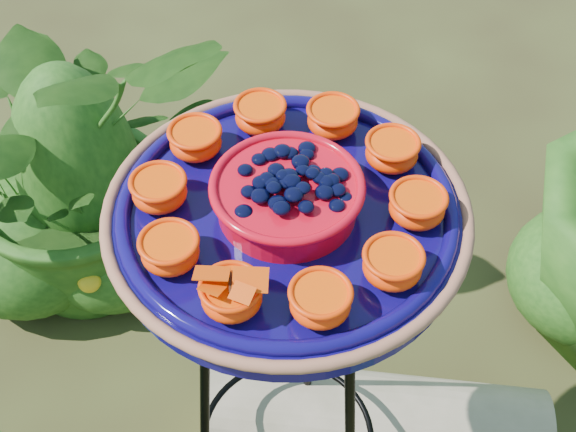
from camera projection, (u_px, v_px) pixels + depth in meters
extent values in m
torus|color=black|center=(287.00, 236.00, 1.03)|extent=(0.27, 0.27, 0.02)
cylinder|color=black|center=(307.00, 332.00, 1.45)|extent=(0.02, 0.09, 0.87)
cylinder|color=black|center=(205.00, 421.00, 1.33)|extent=(0.08, 0.05, 0.87)
cylinder|color=#0D0650|center=(287.00, 220.00, 1.01)|extent=(0.47, 0.47, 0.04)
torus|color=#986044|center=(287.00, 211.00, 1.00)|extent=(0.46, 0.46, 0.02)
torus|color=#0D0650|center=(287.00, 209.00, 1.00)|extent=(0.43, 0.43, 0.02)
cylinder|color=red|center=(287.00, 198.00, 0.98)|extent=(0.18, 0.18, 0.04)
torus|color=red|center=(287.00, 186.00, 0.96)|extent=(0.19, 0.19, 0.01)
ellipsoid|color=black|center=(287.00, 182.00, 0.96)|extent=(0.15, 0.15, 0.03)
ellipsoid|color=#FF3C02|center=(417.00, 208.00, 0.98)|extent=(0.07, 0.07, 0.03)
cylinder|color=#FF5B05|center=(419.00, 199.00, 0.96)|extent=(0.06, 0.06, 0.01)
ellipsoid|color=#FF3C02|center=(392.00, 154.00, 1.04)|extent=(0.07, 0.07, 0.03)
cylinder|color=#FF5B05|center=(393.00, 144.00, 1.03)|extent=(0.06, 0.06, 0.01)
ellipsoid|color=#FF3C02|center=(333.00, 121.00, 1.08)|extent=(0.07, 0.07, 0.03)
cylinder|color=#FF5B05|center=(333.00, 111.00, 1.07)|extent=(0.06, 0.06, 0.01)
ellipsoid|color=#FF3C02|center=(260.00, 117.00, 1.09)|extent=(0.07, 0.07, 0.03)
cylinder|color=#FF5B05|center=(260.00, 107.00, 1.07)|extent=(0.06, 0.06, 0.01)
ellipsoid|color=#FF3C02|center=(196.00, 143.00, 1.05)|extent=(0.07, 0.07, 0.03)
cylinder|color=#FF5B05|center=(195.00, 133.00, 1.04)|extent=(0.06, 0.06, 0.01)
ellipsoid|color=#FF3C02|center=(160.00, 193.00, 0.99)|extent=(0.07, 0.07, 0.03)
cylinder|color=#FF5B05|center=(158.00, 183.00, 0.98)|extent=(0.06, 0.06, 0.01)
ellipsoid|color=#FF3C02|center=(170.00, 252.00, 0.93)|extent=(0.07, 0.07, 0.03)
cylinder|color=#FF5B05|center=(169.00, 243.00, 0.92)|extent=(0.06, 0.06, 0.01)
ellipsoid|color=#FF3C02|center=(232.00, 297.00, 0.89)|extent=(0.07, 0.07, 0.03)
cylinder|color=#FF5B05|center=(231.00, 288.00, 0.87)|extent=(0.06, 0.06, 0.01)
ellipsoid|color=#FF3C02|center=(320.00, 303.00, 0.88)|extent=(0.07, 0.07, 0.03)
cylinder|color=#FF5B05|center=(321.00, 294.00, 0.87)|extent=(0.06, 0.06, 0.01)
ellipsoid|color=#FF3C02|center=(392.00, 267.00, 0.91)|extent=(0.07, 0.07, 0.03)
cylinder|color=#FF5B05|center=(394.00, 257.00, 0.90)|extent=(0.06, 0.06, 0.01)
cylinder|color=black|center=(230.00, 283.00, 0.87)|extent=(0.01, 0.03, 0.00)
cube|color=#FF4105|center=(212.00, 273.00, 0.87)|extent=(0.04, 0.03, 0.01)
cube|color=#FF4105|center=(250.00, 280.00, 0.86)|extent=(0.04, 0.03, 0.01)
cylinder|color=tan|center=(374.00, 428.00, 1.67)|extent=(0.71, 0.28, 0.23)
imported|color=#1A4312|center=(75.00, 154.00, 1.82)|extent=(0.93, 0.91, 0.78)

